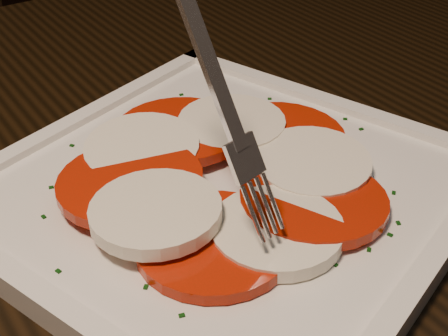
# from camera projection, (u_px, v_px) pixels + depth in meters

# --- Properties ---
(table) EXTENTS (1.26, 0.90, 0.75)m
(table) POSITION_uv_depth(u_px,v_px,m) (251.00, 203.00, 0.62)
(table) COLOR black
(table) RESTS_ON ground
(plate) EXTENTS (0.38, 0.38, 0.01)m
(plate) POSITION_uv_depth(u_px,v_px,m) (224.00, 193.00, 0.46)
(plate) COLOR white
(plate) RESTS_ON table
(caprese_salad) EXTENTS (0.28, 0.25, 0.02)m
(caprese_salad) POSITION_uv_depth(u_px,v_px,m) (224.00, 174.00, 0.45)
(caprese_salad) COLOR #BA1704
(caprese_salad) RESTS_ON plate
(fork) EXTENTS (0.05, 0.11, 0.18)m
(fork) POSITION_uv_depth(u_px,v_px,m) (196.00, 66.00, 0.36)
(fork) COLOR white
(fork) RESTS_ON caprese_salad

